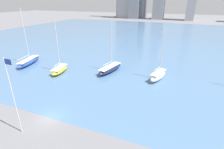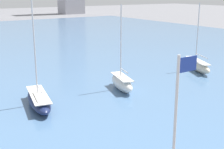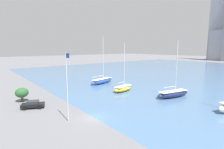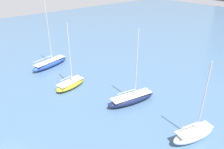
{
  "view_description": "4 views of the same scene",
  "coord_description": "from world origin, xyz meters",
  "px_view_note": "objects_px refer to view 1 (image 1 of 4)",
  "views": [
    {
      "loc": [
        18.15,
        -17.51,
        17.5
      ],
      "look_at": [
        7.0,
        9.34,
        5.11
      ],
      "focal_mm": 28.0,
      "sensor_mm": 36.0,
      "label": 1
    },
    {
      "loc": [
        -11.48,
        -13.65,
        13.96
      ],
      "look_at": [
        6.39,
        13.19,
        5.29
      ],
      "focal_mm": 50.0,
      "sensor_mm": 36.0,
      "label": 2
    },
    {
      "loc": [
        24.13,
        -15.41,
        11.87
      ],
      "look_at": [
        -7.52,
        9.89,
        5.71
      ],
      "focal_mm": 28.0,
      "sensor_mm": 36.0,
      "label": 3
    },
    {
      "loc": [
        24.23,
        -2.64,
        22.37
      ],
      "look_at": [
        -1.11,
        19.21,
        5.74
      ],
      "focal_mm": 35.0,
      "sensor_mm": 36.0,
      "label": 4
    }
  ],
  "objects_px": {
    "flag_pole": "(13,95)",
    "sailboat_white": "(158,76)",
    "sailboat_blue": "(29,61)",
    "sailboat_yellow": "(59,69)",
    "sailboat_navy": "(110,69)"
  },
  "relations": [
    {
      "from": "flag_pole",
      "to": "sailboat_white",
      "type": "height_order",
      "value": "sailboat_white"
    },
    {
      "from": "flag_pole",
      "to": "sailboat_blue",
      "type": "height_order",
      "value": "sailboat_blue"
    },
    {
      "from": "sailboat_blue",
      "to": "sailboat_yellow",
      "type": "height_order",
      "value": "sailboat_blue"
    },
    {
      "from": "flag_pole",
      "to": "sailboat_white",
      "type": "bearing_deg",
      "value": 59.39
    },
    {
      "from": "flag_pole",
      "to": "sailboat_blue",
      "type": "xyz_separation_m",
      "value": [
        -21.75,
        22.1,
        -5.18
      ]
    },
    {
      "from": "sailboat_navy",
      "to": "sailboat_yellow",
      "type": "bearing_deg",
      "value": -143.37
    },
    {
      "from": "flag_pole",
      "to": "sailboat_blue",
      "type": "relative_size",
      "value": 0.72
    },
    {
      "from": "sailboat_navy",
      "to": "sailboat_blue",
      "type": "distance_m",
      "value": 24.73
    },
    {
      "from": "sailboat_white",
      "to": "flag_pole",
      "type": "bearing_deg",
      "value": -104.84
    },
    {
      "from": "sailboat_blue",
      "to": "sailboat_yellow",
      "type": "relative_size",
      "value": 1.19
    },
    {
      "from": "sailboat_blue",
      "to": "flag_pole",
      "type": "bearing_deg",
      "value": -59.46
    },
    {
      "from": "flag_pole",
      "to": "sailboat_white",
      "type": "distance_m",
      "value": 30.24
    },
    {
      "from": "flag_pole",
      "to": "sailboat_yellow",
      "type": "bearing_deg",
      "value": 114.47
    },
    {
      "from": "sailboat_navy",
      "to": "sailboat_white",
      "type": "height_order",
      "value": "sailboat_navy"
    },
    {
      "from": "sailboat_yellow",
      "to": "sailboat_white",
      "type": "distance_m",
      "value": 25.03
    }
  ]
}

